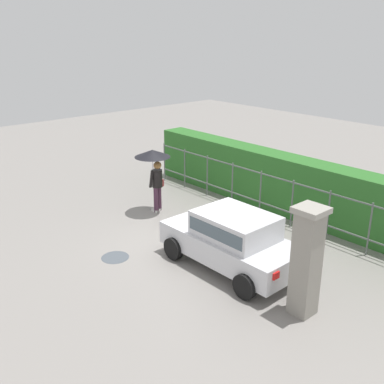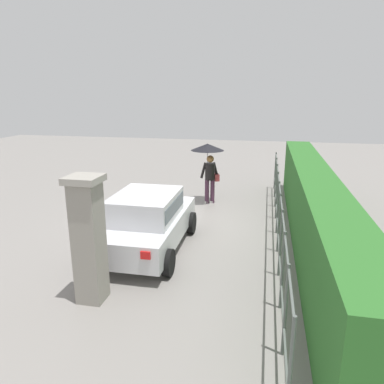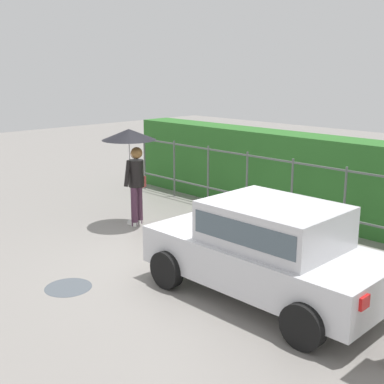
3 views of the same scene
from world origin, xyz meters
name	(u,v)px [view 2 (image 2 of 3)]	position (x,y,z in m)	size (l,w,h in m)	color
ground_plane	(174,223)	(0.00, 0.00, 0.00)	(40.00, 40.00, 0.00)	gray
car	(147,219)	(2.00, -0.16, 0.80)	(3.75, 1.88, 1.48)	silver
pedestrian	(208,157)	(-2.30, 0.66, 1.66)	(1.15, 1.15, 2.11)	#47283D
gate_pillar	(89,239)	(4.38, -0.47, 1.24)	(0.60, 0.60, 2.42)	gray
fence_section	(279,212)	(0.83, 3.02, 0.83)	(11.28, 0.05, 1.50)	#59605B
hedge_row	(313,210)	(0.83, 3.86, 0.95)	(12.23, 0.90, 1.90)	#2D6B28
puddle_near	(114,214)	(-0.39, -2.13, 0.00)	(0.74, 0.74, 0.00)	#4C545B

